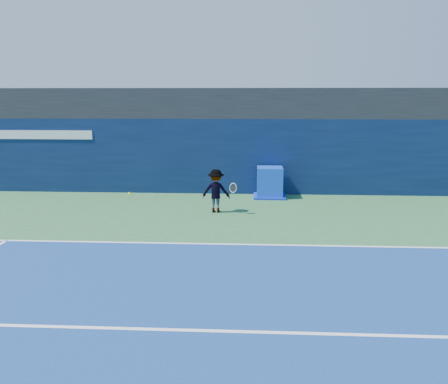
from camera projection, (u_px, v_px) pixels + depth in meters
The scene contains 8 objects.
ground at pixel (170, 286), 10.40m from camera, with size 80.00×80.00×0.00m, color #2E6738.
baseline at pixel (188, 244), 13.34m from camera, with size 24.00×0.10×0.01m, color white.
service_line at pixel (150, 329), 8.44m from camera, with size 24.00×0.10×0.01m, color white.
stadium_band at pixel (213, 103), 20.99m from camera, with size 36.00×3.00×1.20m, color black.
back_wall_assembly at pixel (211, 155), 20.41m from camera, with size 36.00×1.03×3.00m.
equipment_cart at pixel (270, 184), 19.40m from camera, with size 1.23×1.23×1.18m.
tennis_player at pixel (216, 191), 16.86m from camera, with size 1.22×0.69×1.47m.
tennis_ball at pixel (129, 194), 15.76m from camera, with size 0.08×0.08×0.08m.
Camera 1 is at (1.70, -9.76, 3.89)m, focal length 40.00 mm.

